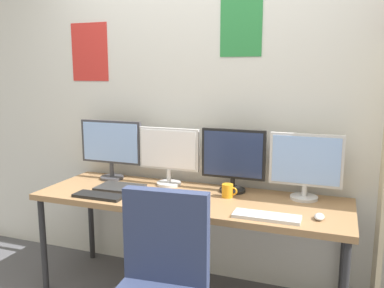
{
  "coord_description": "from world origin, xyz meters",
  "views": [
    {
      "loc": [
        0.92,
        -1.83,
        1.57
      ],
      "look_at": [
        0.0,
        0.65,
        1.09
      ],
      "focal_mm": 37.61,
      "sensor_mm": 36.0,
      "label": 1
    }
  ],
  "objects_px": {
    "monitor_center_left": "(169,153)",
    "keyboard_left": "(99,196)",
    "keyboard_right": "(267,217)",
    "desk": "(189,204)",
    "monitor_far_right": "(306,164)",
    "coffee_mug": "(228,191)",
    "monitor_center_right": "(233,158)",
    "computer_mouse": "(319,217)",
    "laptop_closed": "(120,188)",
    "monitor_far_left": "(111,146)"
  },
  "relations": [
    {
      "from": "monitor_center_left",
      "to": "keyboard_left",
      "type": "bearing_deg",
      "value": -125.65
    },
    {
      "from": "keyboard_right",
      "to": "desk",
      "type": "bearing_deg",
      "value": 157.67
    },
    {
      "from": "monitor_far_right",
      "to": "coffee_mug",
      "type": "bearing_deg",
      "value": -163.83
    },
    {
      "from": "keyboard_left",
      "to": "desk",
      "type": "bearing_deg",
      "value": 22.33
    },
    {
      "from": "monitor_center_right",
      "to": "desk",
      "type": "bearing_deg",
      "value": -138.84
    },
    {
      "from": "computer_mouse",
      "to": "coffee_mug",
      "type": "distance_m",
      "value": 0.64
    },
    {
      "from": "laptop_closed",
      "to": "keyboard_right",
      "type": "bearing_deg",
      "value": -12.57
    },
    {
      "from": "desk",
      "to": "coffee_mug",
      "type": "bearing_deg",
      "value": 16.4
    },
    {
      "from": "laptop_closed",
      "to": "monitor_far_right",
      "type": "bearing_deg",
      "value": 8.95
    },
    {
      "from": "monitor_far_left",
      "to": "keyboard_left",
      "type": "bearing_deg",
      "value": -69.15
    },
    {
      "from": "coffee_mug",
      "to": "keyboard_right",
      "type": "bearing_deg",
      "value": -44.02
    },
    {
      "from": "monitor_center_left",
      "to": "computer_mouse",
      "type": "distance_m",
      "value": 1.17
    },
    {
      "from": "monitor_far_right",
      "to": "keyboard_left",
      "type": "height_order",
      "value": "monitor_far_right"
    },
    {
      "from": "desk",
      "to": "monitor_far_left",
      "type": "relative_size",
      "value": 4.08
    },
    {
      "from": "laptop_closed",
      "to": "coffee_mug",
      "type": "bearing_deg",
      "value": 5.28
    },
    {
      "from": "monitor_center_left",
      "to": "monitor_far_right",
      "type": "height_order",
      "value": "monitor_far_right"
    },
    {
      "from": "laptop_closed",
      "to": "keyboard_left",
      "type": "bearing_deg",
      "value": -101.85
    },
    {
      "from": "monitor_center_left",
      "to": "computer_mouse",
      "type": "bearing_deg",
      "value": -18.11
    },
    {
      "from": "desk",
      "to": "keyboard_left",
      "type": "distance_m",
      "value": 0.61
    },
    {
      "from": "desk",
      "to": "laptop_closed",
      "type": "distance_m",
      "value": 0.53
    },
    {
      "from": "desk",
      "to": "coffee_mug",
      "type": "distance_m",
      "value": 0.28
    },
    {
      "from": "monitor_far_left",
      "to": "monitor_far_right",
      "type": "xyz_separation_m",
      "value": [
        1.46,
        -0.0,
        -0.03
      ]
    },
    {
      "from": "monitor_center_left",
      "to": "keyboard_right",
      "type": "distance_m",
      "value": 0.94
    },
    {
      "from": "keyboard_right",
      "to": "computer_mouse",
      "type": "bearing_deg",
      "value": 16.97
    },
    {
      "from": "monitor_far_right",
      "to": "keyboard_right",
      "type": "bearing_deg",
      "value": -110.85
    },
    {
      "from": "computer_mouse",
      "to": "desk",
      "type": "bearing_deg",
      "value": 170.36
    },
    {
      "from": "keyboard_right",
      "to": "computer_mouse",
      "type": "xyz_separation_m",
      "value": [
        0.28,
        0.09,
        0.01
      ]
    },
    {
      "from": "keyboard_right",
      "to": "laptop_closed",
      "type": "bearing_deg",
      "value": 168.99
    },
    {
      "from": "monitor_far_right",
      "to": "keyboard_right",
      "type": "height_order",
      "value": "monitor_far_right"
    },
    {
      "from": "monitor_center_right",
      "to": "computer_mouse",
      "type": "distance_m",
      "value": 0.73
    },
    {
      "from": "monitor_center_right",
      "to": "laptop_closed",
      "type": "relative_size",
      "value": 1.4
    },
    {
      "from": "laptop_closed",
      "to": "monitor_far_left",
      "type": "bearing_deg",
      "value": 130.17
    },
    {
      "from": "monitor_far_left",
      "to": "computer_mouse",
      "type": "bearing_deg",
      "value": -12.74
    },
    {
      "from": "monitor_center_left",
      "to": "computer_mouse",
      "type": "xyz_separation_m",
      "value": [
        1.09,
        -0.36,
        -0.22
      ]
    },
    {
      "from": "keyboard_right",
      "to": "monitor_center_right",
      "type": "bearing_deg",
      "value": 125.65
    },
    {
      "from": "keyboard_right",
      "to": "coffee_mug",
      "type": "relative_size",
      "value": 3.62
    },
    {
      "from": "computer_mouse",
      "to": "laptop_closed",
      "type": "distance_m",
      "value": 1.37
    },
    {
      "from": "keyboard_left",
      "to": "keyboard_right",
      "type": "relative_size",
      "value": 0.9
    },
    {
      "from": "monitor_center_left",
      "to": "monitor_far_left",
      "type": "bearing_deg",
      "value": 179.99
    },
    {
      "from": "keyboard_left",
      "to": "coffee_mug",
      "type": "xyz_separation_m",
      "value": [
        0.81,
        0.3,
        0.04
      ]
    },
    {
      "from": "monitor_center_right",
      "to": "monitor_far_right",
      "type": "xyz_separation_m",
      "value": [
        0.49,
        0.0,
        -0.0
      ]
    },
    {
      "from": "monitor_far_left",
      "to": "computer_mouse",
      "type": "relative_size",
      "value": 5.35
    },
    {
      "from": "desk",
      "to": "monitor_center_right",
      "type": "bearing_deg",
      "value": 41.16
    },
    {
      "from": "monitor_center_right",
      "to": "keyboard_right",
      "type": "bearing_deg",
      "value": -54.35
    },
    {
      "from": "monitor_center_left",
      "to": "coffee_mug",
      "type": "bearing_deg",
      "value": -15.91
    },
    {
      "from": "coffee_mug",
      "to": "keyboard_left",
      "type": "bearing_deg",
      "value": -159.44
    },
    {
      "from": "monitor_center_left",
      "to": "monitor_center_right",
      "type": "bearing_deg",
      "value": 0.0
    },
    {
      "from": "monitor_far_right",
      "to": "monitor_far_left",
      "type": "bearing_deg",
      "value": 180.0
    },
    {
      "from": "computer_mouse",
      "to": "laptop_closed",
      "type": "bearing_deg",
      "value": 174.82
    },
    {
      "from": "desk",
      "to": "keyboard_right",
      "type": "xyz_separation_m",
      "value": [
        0.56,
        -0.23,
        0.06
      ]
    }
  ]
}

